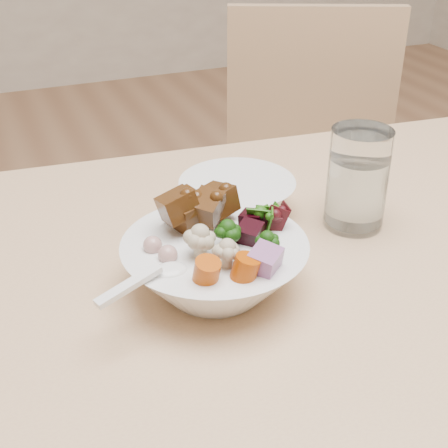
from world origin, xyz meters
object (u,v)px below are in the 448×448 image
object	(u,v)px
dining_table	(448,294)
water_glass	(357,183)
chair_far	(311,183)
side_bowl	(237,198)
food_bowl	(216,262)

from	to	relation	value
dining_table	water_glass	world-z (taller)	water_glass
chair_far	dining_table	bearing A→B (deg)	-80.06
chair_far	side_bowl	bearing A→B (deg)	-107.92
food_bowl	water_glass	xyz separation A→B (m)	(0.22, 0.06, 0.03)
dining_table	food_bowl	bearing A→B (deg)	177.99
chair_far	water_glass	world-z (taller)	chair_far
chair_far	side_bowl	world-z (taller)	chair_far
chair_far	water_glass	size ratio (longest dim) A/B	6.30
dining_table	chair_far	bearing A→B (deg)	81.34
side_bowl	water_glass	bearing A→B (deg)	-31.31
food_bowl	side_bowl	world-z (taller)	food_bowl
dining_table	side_bowl	size ratio (longest dim) A/B	9.72
chair_far	food_bowl	xyz separation A→B (m)	(-0.44, -0.55, 0.24)
food_bowl	side_bowl	distance (m)	0.17
side_bowl	chair_far	bearing A→B (deg)	48.51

